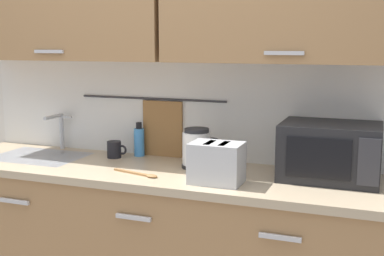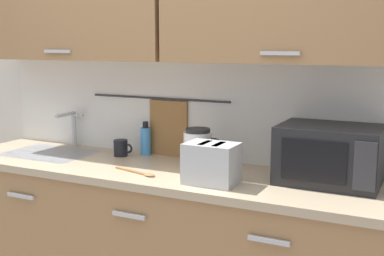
{
  "view_description": "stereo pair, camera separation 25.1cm",
  "coord_description": "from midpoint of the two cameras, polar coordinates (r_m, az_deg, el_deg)",
  "views": [
    {
      "loc": [
        1.05,
        -2.0,
        1.54
      ],
      "look_at": [
        0.16,
        0.33,
        1.12
      ],
      "focal_mm": 46.85,
      "sensor_mm": 36.0,
      "label": 1
    },
    {
      "loc": [
        1.28,
        -1.9,
        1.54
      ],
      "look_at": [
        0.16,
        0.33,
        1.12
      ],
      "focal_mm": 46.85,
      "sensor_mm": 36.0,
      "label": 2
    }
  ],
  "objects": [
    {
      "name": "wooden_spoon",
      "position": [
        2.5,
        -8.77,
        -5.23
      ],
      "size": [
        0.27,
        0.1,
        0.01
      ],
      "color": "#9E7042",
      "rests_on": "counter_unit"
    },
    {
      "name": "toaster",
      "position": [
        2.32,
        -0.27,
        -4.01
      ],
      "size": [
        0.26,
        0.17,
        0.19
      ],
      "color": "#B7BABF",
      "rests_on": "counter_unit"
    },
    {
      "name": "mug_near_sink",
      "position": [
        2.89,
        -11.28,
        -2.44
      ],
      "size": [
        0.12,
        0.08,
        0.09
      ],
      "color": "black",
      "rests_on": "counter_unit"
    },
    {
      "name": "counter_unit",
      "position": [
        2.76,
        -6.37,
        -13.6
      ],
      "size": [
        2.53,
        0.64,
        0.9
      ],
      "color": "#997047",
      "rests_on": "ground"
    },
    {
      "name": "back_wall_assembly",
      "position": [
        2.74,
        -4.38,
        9.18
      ],
      "size": [
        3.7,
        0.41,
        2.5
      ],
      "color": "silver",
      "rests_on": "ground"
    },
    {
      "name": "sink_faucet",
      "position": [
        3.19,
        -17.06,
        0.18
      ],
      "size": [
        0.09,
        0.17,
        0.22
      ],
      "color": "#B2B5BA",
      "rests_on": "counter_unit"
    },
    {
      "name": "microwave",
      "position": [
        2.44,
        12.65,
        -2.65
      ],
      "size": [
        0.46,
        0.35,
        0.27
      ],
      "color": "black",
      "rests_on": "counter_unit"
    },
    {
      "name": "electric_kettle",
      "position": [
        2.61,
        -2.12,
        -2.39
      ],
      "size": [
        0.23,
        0.16,
        0.21
      ],
      "color": "black",
      "rests_on": "counter_unit"
    },
    {
      "name": "dish_soap_bottle",
      "position": [
        2.91,
        -8.5,
        -1.52
      ],
      "size": [
        0.06,
        0.06,
        0.2
      ],
      "color": "#3F8CD8",
      "rests_on": "counter_unit"
    }
  ]
}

